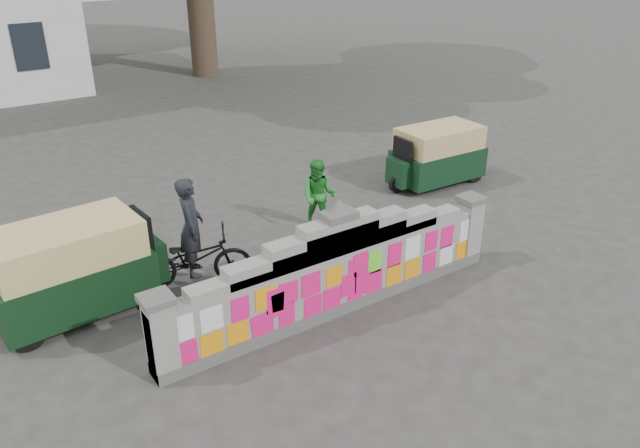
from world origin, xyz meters
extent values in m
plane|color=#383533|center=(0.00, 0.00, 0.00)|extent=(100.00, 100.00, 0.00)
cube|color=#4C4C49|center=(0.00, 0.00, 0.10)|extent=(6.40, 0.42, 0.20)
cube|color=gray|center=(0.00, 0.00, 0.60)|extent=(6.40, 0.32, 1.00)
cube|color=gray|center=(0.00, 0.00, 1.17)|extent=(5.20, 0.32, 0.14)
cube|color=gray|center=(0.00, 0.00, 1.24)|extent=(4.00, 0.32, 0.28)
cube|color=gray|center=(0.00, 0.00, 1.32)|extent=(2.60, 0.32, 0.44)
cube|color=gray|center=(0.00, 0.00, 1.39)|extent=(1.40, 0.32, 0.58)
cube|color=#4C4C49|center=(0.00, 0.00, 1.74)|extent=(0.55, 0.36, 0.12)
cone|color=#4C4C49|center=(0.00, 0.00, 1.90)|extent=(0.36, 0.36, 0.22)
cube|color=gray|center=(-3.02, 0.00, 0.62)|extent=(0.36, 0.40, 1.24)
cube|color=#4C4C49|center=(-3.02, 0.00, 1.28)|extent=(0.44, 0.44, 0.10)
cube|color=gray|center=(3.02, 0.00, 0.62)|extent=(0.36, 0.40, 1.24)
cube|color=#4C4C49|center=(3.02, 0.00, 1.28)|extent=(0.44, 0.44, 0.10)
cylinder|color=#38281E|center=(6.00, 18.00, 3.00)|extent=(1.10, 1.10, 6.00)
imported|color=black|center=(-1.61, 2.07, 0.53)|extent=(2.12, 1.46, 1.06)
imported|color=black|center=(-1.61, 2.07, 0.90)|extent=(0.66, 0.77, 1.79)
imported|color=#268B2D|center=(1.48, 2.72, 0.76)|extent=(0.93, 0.94, 1.53)
cube|color=black|center=(-3.61, 2.37, 0.56)|extent=(2.54, 1.50, 0.82)
cube|color=tan|center=(-3.61, 2.37, 1.27)|extent=(2.33, 1.44, 0.61)
cube|color=black|center=(-2.34, 2.47, 0.56)|extent=(0.56, 0.75, 0.71)
cube|color=black|center=(-2.34, 2.47, 1.17)|extent=(0.13, 0.72, 0.61)
cylinder|color=black|center=(-2.24, 2.47, 0.25)|extent=(0.52, 0.16, 0.51)
cylinder|color=black|center=(-4.48, 1.75, 0.25)|extent=(0.52, 0.16, 0.51)
cylinder|color=black|center=(-4.56, 2.86, 0.25)|extent=(0.52, 0.16, 0.51)
cube|color=black|center=(5.41, 3.26, 0.50)|extent=(2.24, 1.28, 0.73)
cube|color=tan|center=(5.41, 3.26, 1.14)|extent=(2.06, 1.22, 0.55)
cube|color=black|center=(4.27, 3.31, 0.50)|extent=(0.48, 0.66, 0.64)
cube|color=black|center=(4.27, 3.31, 1.05)|extent=(0.10, 0.64, 0.55)
cylinder|color=black|center=(4.18, 3.31, 0.23)|extent=(0.46, 0.13, 0.46)
cylinder|color=black|center=(6.25, 3.73, 0.23)|extent=(0.46, 0.13, 0.46)
cylinder|color=black|center=(6.21, 2.73, 0.23)|extent=(0.46, 0.13, 0.46)
camera|label=1|loc=(-5.22, -7.10, 5.81)|focal=35.00mm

